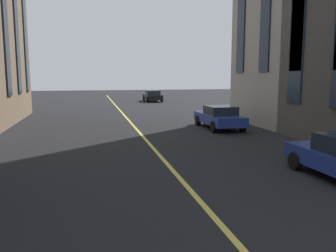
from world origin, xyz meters
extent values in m
cube|color=#D8C64C|center=(20.00, 0.00, 0.00)|extent=(80.00, 0.16, 0.01)
cylinder|color=black|center=(12.72, -4.06, 0.30)|extent=(0.60, 0.21, 0.60)
cube|color=black|center=(44.89, -4.90, 0.59)|extent=(4.40, 1.80, 0.55)
cube|color=#19232D|center=(44.67, -4.90, 1.12)|extent=(1.85, 1.58, 0.50)
cylinder|color=black|center=(46.34, -4.04, 0.32)|extent=(0.64, 0.22, 0.64)
cylinder|color=black|center=(46.34, -5.76, 0.32)|extent=(0.64, 0.22, 0.64)
cylinder|color=black|center=(43.44, -4.04, 0.32)|extent=(0.64, 0.22, 0.64)
cylinder|color=black|center=(43.44, -5.76, 0.32)|extent=(0.64, 0.22, 0.64)
cube|color=navy|center=(22.09, -4.90, 0.59)|extent=(4.40, 1.80, 0.55)
cube|color=#19232D|center=(21.87, -4.90, 1.12)|extent=(1.85, 1.58, 0.50)
cylinder|color=black|center=(23.54, -4.04, 0.32)|extent=(0.64, 0.22, 0.64)
cylinder|color=black|center=(23.54, -5.76, 0.32)|extent=(0.64, 0.22, 0.64)
cylinder|color=black|center=(20.64, -4.04, 0.32)|extent=(0.64, 0.22, 0.64)
cylinder|color=black|center=(20.64, -5.76, 0.32)|extent=(0.64, 0.22, 0.64)
cube|color=#19232D|center=(25.51, 7.45, 7.17)|extent=(1.10, 0.10, 10.47)
cube|color=#19232D|center=(28.86, 7.45, 7.17)|extent=(1.10, 0.10, 10.47)
cube|color=#19232D|center=(32.20, 7.45, 7.17)|extent=(1.10, 0.10, 10.47)
cube|color=#19232D|center=(18.29, -7.45, 6.59)|extent=(1.10, 0.10, 9.63)
camera|label=1|loc=(2.48, 2.64, 3.16)|focal=37.23mm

